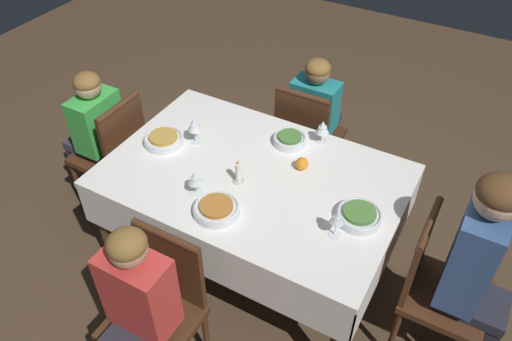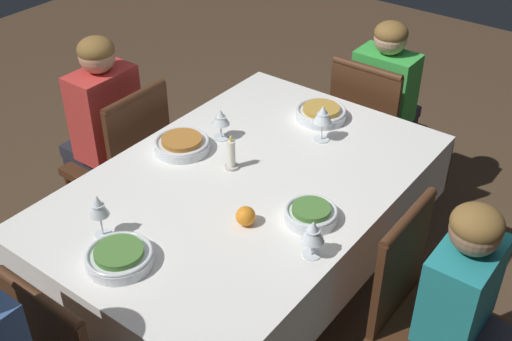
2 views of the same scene
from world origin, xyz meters
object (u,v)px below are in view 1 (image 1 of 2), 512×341
at_px(bowl_north, 216,209).
at_px(wine_glass_west, 337,217).
at_px(wine_glass_east, 194,125).
at_px(bowl_south, 290,139).
at_px(person_adult_denim, 478,271).
at_px(candle_centerpiece, 238,174).
at_px(orange_fruit, 302,164).
at_px(person_child_green, 94,135).
at_px(bowl_west, 359,215).
at_px(wine_glass_south, 323,128).
at_px(chair_south, 306,135).
at_px(chair_north, 160,305).
at_px(person_child_red, 135,319).
at_px(wine_glass_north, 195,179).
at_px(chair_east, 115,151).
at_px(bowl_east, 164,139).
at_px(dining_table, 253,186).
at_px(person_child_teal, 317,116).
at_px(chair_west, 436,284).

bearing_deg(bowl_north, wine_glass_west, -165.24).
height_order(wine_glass_east, bowl_south, wine_glass_east).
bearing_deg(wine_glass_east, person_adult_denim, 176.74).
xyz_separation_m(candle_centerpiece, orange_fruit, (-0.24, -0.26, -0.02)).
relative_size(person_child_green, candle_centerpiece, 7.06).
height_order(bowl_south, orange_fruit, orange_fruit).
relative_size(bowl_west, wine_glass_south, 1.55).
distance_m(wine_glass_west, bowl_north, 0.59).
relative_size(person_adult_denim, wine_glass_east, 7.60).
height_order(chair_south, chair_north, same).
bearing_deg(person_child_red, chair_north, 90.00).
distance_m(chair_north, bowl_south, 1.14).
relative_size(wine_glass_south, orange_fruit, 2.04).
height_order(wine_glass_north, orange_fruit, wine_glass_north).
bearing_deg(orange_fruit, candle_centerpiece, 46.75).
distance_m(chair_east, bowl_west, 1.66).
xyz_separation_m(chair_south, bowl_east, (0.55, 0.79, 0.29)).
distance_m(wine_glass_west, wine_glass_south, 0.71).
height_order(dining_table, bowl_north, bowl_north).
bearing_deg(bowl_west, person_child_teal, -56.89).
distance_m(person_child_green, wine_glass_east, 0.83).
height_order(chair_west, person_adult_denim, person_adult_denim).
height_order(chair_north, orange_fruit, chair_north).
bearing_deg(bowl_west, wine_glass_west, 67.94).
distance_m(dining_table, bowl_north, 0.35).
distance_m(chair_south, bowl_west, 1.06).
bearing_deg(person_child_green, chair_west, 89.37).
distance_m(chair_north, wine_glass_south, 1.28).
bearing_deg(wine_glass_south, chair_east, 18.90).
bearing_deg(wine_glass_east, bowl_west, 173.61).
bearing_deg(wine_glass_east, candle_centerpiece, 156.44).
bearing_deg(bowl_west, wine_glass_east, -6.39).
relative_size(chair_east, bowl_west, 4.05).
distance_m(dining_table, wine_glass_south, 0.51).
bearing_deg(wine_glass_west, chair_north, 43.32).
height_order(chair_south, orange_fruit, chair_south).
height_order(person_adult_denim, wine_glass_east, person_adult_denim).
xyz_separation_m(bowl_east, orange_fruit, (-0.78, -0.18, 0.01)).
bearing_deg(wine_glass_north, chair_north, 102.41).
bearing_deg(chair_east, orange_fruit, 97.07).
relative_size(chair_east, wine_glass_south, 6.29).
relative_size(person_adult_denim, bowl_east, 5.51).
height_order(wine_glass_east, wine_glass_south, wine_glass_east).
bearing_deg(wine_glass_west, dining_table, -18.98).
height_order(person_child_red, wine_glass_north, person_child_red).
relative_size(chair_west, bowl_east, 4.00).
distance_m(chair_east, wine_glass_north, 0.96).
height_order(person_adult_denim, orange_fruit, person_adult_denim).
distance_m(person_child_red, bowl_north, 0.62).
relative_size(person_child_teal, wine_glass_east, 6.23).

